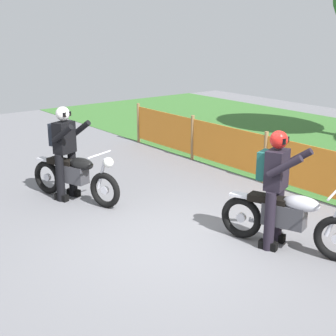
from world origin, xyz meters
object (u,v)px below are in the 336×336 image
motorcycle_trailing (75,176)px  rider_lead (275,182)px  rider_trailing (64,148)px  motorcycle_lead (288,218)px

motorcycle_trailing → rider_lead: bearing=1.6°
rider_trailing → rider_lead: bearing=1.5°
motorcycle_lead → rider_lead: (-0.21, -0.08, 0.49)m
motorcycle_trailing → rider_trailing: bearing=-179.5°
motorcycle_trailing → rider_trailing: (-0.20, -0.08, 0.49)m
motorcycle_trailing → rider_trailing: 0.54m
motorcycle_lead → rider_lead: size_ratio=1.15×
motorcycle_trailing → rider_lead: 3.70m
motorcycle_trailing → rider_lead: (3.41, 1.35, 0.49)m
motorcycle_trailing → rider_trailing: rider_trailing is taller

